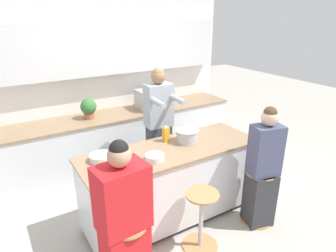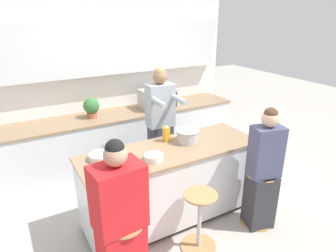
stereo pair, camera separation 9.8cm
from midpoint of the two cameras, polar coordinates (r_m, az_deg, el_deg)
ground_plane at (r=3.83m, az=-0.17°, el=-16.78°), size 16.00×16.00×0.00m
wall_back at (r=4.76m, az=-12.02°, el=10.90°), size 4.08×0.22×2.70m
back_counter at (r=4.78m, az=-9.70°, el=-2.64°), size 3.78×0.67×0.89m
kitchen_island at (r=3.56m, az=-0.18°, el=-10.92°), size 2.08×0.72×0.91m
bar_stool_center at (r=3.25m, az=5.41°, el=-17.36°), size 0.38×0.38×0.66m
bar_stool_rightmost at (r=3.71m, az=16.08°, el=-12.65°), size 0.38×0.38×0.66m
person_cooking at (r=4.04m, az=-2.41°, el=-0.76°), size 0.38×0.55×1.69m
person_wrapped_blanket at (r=2.67m, az=-9.52°, el=-17.79°), size 0.44×0.32×1.45m
person_seated_near at (r=3.52m, az=16.80°, el=-8.52°), size 0.37×0.33×1.44m
cooking_pot at (r=3.50m, az=2.86°, el=-1.91°), size 0.35×0.27×0.15m
fruit_bowl at (r=3.17m, az=-13.46°, el=-5.87°), size 0.24×0.24×0.07m
mixing_bowl_steel at (r=3.09m, az=-3.46°, el=-6.02°), size 0.20×0.20×0.06m
coffee_cup_near at (r=2.91m, az=-10.38°, el=-8.11°), size 0.10×0.07×0.08m
juice_carton at (r=3.51m, az=-1.20°, el=-1.57°), size 0.07×0.07×0.19m
microwave at (r=4.79m, az=-3.15°, el=5.24°), size 0.55×0.37×0.30m
potted_plant at (r=4.44m, az=-15.51°, el=3.38°), size 0.23×0.23×0.29m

